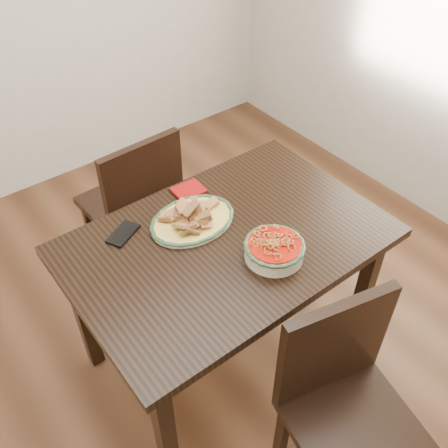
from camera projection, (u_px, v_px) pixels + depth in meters
floor at (201, 345)px, 2.48m from camera, size 3.50×3.50×0.00m
dining_table at (227, 255)px, 2.02m from camera, size 1.24×0.83×0.75m
chair_far at (136, 201)px, 2.52m from camera, size 0.44×0.44×0.89m
chair_near at (344, 398)px, 1.73m from camera, size 0.50×0.50×0.89m
fish_plate at (192, 214)px, 2.00m from camera, size 0.36×0.28×0.11m
noodle_bowl at (274, 248)px, 1.86m from camera, size 0.23×0.23×0.08m
smartphone at (123, 234)px, 1.97m from camera, size 0.16×0.13×0.01m
napkin at (189, 190)px, 2.17m from camera, size 0.14×0.12×0.01m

